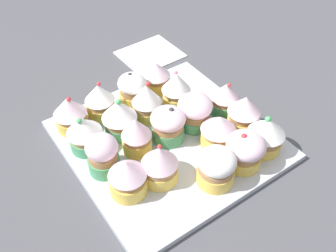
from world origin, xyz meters
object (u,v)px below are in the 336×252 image
(cupcake_2, at_px, (225,98))
(cupcake_15, at_px, (100,100))
(baking_tray, at_px, (168,140))
(napkin, at_px, (150,54))
(cupcake_16, at_px, (128,177))
(cupcake_3, at_px, (245,150))
(cupcake_13, at_px, (136,135))
(cupcake_9, at_px, (169,123))
(cupcake_18, at_px, (85,133))
(cupcake_0, at_px, (266,134))
(cupcake_11, at_px, (131,89))
(cupcake_1, at_px, (244,113))
(cupcake_10, at_px, (149,100))
(cupcake_4, at_px, (218,130))
(cupcake_5, at_px, (195,111))
(cupcake_8, at_px, (216,167))
(cupcake_12, at_px, (160,164))
(cupcake_7, at_px, (156,75))
(cupcake_14, at_px, (119,116))
(cupcake_17, at_px, (102,154))
(cupcake_6, at_px, (176,89))
(cupcake_19, at_px, (70,113))

(cupcake_2, distance_m, cupcake_15, 0.24)
(baking_tray, xyz_separation_m, napkin, (0.26, -0.13, -0.00))
(cupcake_16, bearing_deg, cupcake_15, -14.77)
(cupcake_3, bearing_deg, cupcake_13, 44.99)
(cupcake_9, distance_m, cupcake_18, 0.15)
(cupcake_2, height_order, napkin, cupcake_2)
(cupcake_0, xyz_separation_m, cupcake_15, (0.24, 0.19, 0.00))
(cupcake_11, distance_m, cupcake_16, 0.22)
(cupcake_1, bearing_deg, cupcake_10, 43.85)
(cupcake_15, height_order, cupcake_18, cupcake_15)
(cupcake_1, relative_size, cupcake_2, 1.05)
(cupcake_4, bearing_deg, cupcake_3, -176.48)
(cupcake_1, xyz_separation_m, cupcake_18, (0.12, 0.26, -0.00))
(cupcake_1, xyz_separation_m, cupcake_4, (-0.00, 0.06, -0.01))
(cupcake_5, relative_size, cupcake_8, 1.00)
(cupcake_3, height_order, cupcake_4, cupcake_3)
(cupcake_2, height_order, cupcake_8, cupcake_2)
(cupcake_1, xyz_separation_m, cupcake_12, (-0.01, 0.19, -0.00))
(cupcake_3, relative_size, cupcake_16, 1.02)
(cupcake_18, bearing_deg, cupcake_12, -153.01)
(cupcake_1, distance_m, cupcake_4, 0.06)
(cupcake_11, distance_m, cupcake_15, 0.07)
(cupcake_13, bearing_deg, cupcake_11, -26.81)
(cupcake_11, distance_m, cupcake_18, 0.14)
(cupcake_2, xyz_separation_m, cupcake_13, (0.01, 0.19, 0.00))
(cupcake_16, bearing_deg, cupcake_0, -103.50)
(cupcake_7, bearing_deg, cupcake_11, 98.97)
(cupcake_2, bearing_deg, cupcake_0, 177.19)
(cupcake_12, bearing_deg, cupcake_7, -32.18)
(cupcake_3, bearing_deg, cupcake_15, 29.19)
(cupcake_8, height_order, cupcake_14, cupcake_14)
(cupcake_7, distance_m, napkin, 0.15)
(cupcake_8, distance_m, cupcake_17, 0.19)
(cupcake_8, bearing_deg, cupcake_6, -17.01)
(cupcake_7, bearing_deg, cupcake_13, 135.52)
(cupcake_6, bearing_deg, cupcake_11, 49.98)
(cupcake_2, distance_m, napkin, 0.27)
(cupcake_1, relative_size, cupcake_16, 1.11)
(cupcake_19, bearing_deg, cupcake_17, -179.25)
(cupcake_0, relative_size, cupcake_1, 0.98)
(cupcake_9, bearing_deg, cupcake_15, 30.71)
(baking_tray, relative_size, cupcake_10, 4.43)
(cupcake_2, relative_size, cupcake_15, 0.96)
(cupcake_9, bearing_deg, cupcake_11, 3.01)
(cupcake_1, distance_m, cupcake_14, 0.23)
(cupcake_0, relative_size, cupcake_16, 1.09)
(cupcake_6, relative_size, cupcake_12, 1.05)
(cupcake_3, relative_size, cupcake_14, 0.88)
(cupcake_14, bearing_deg, cupcake_17, 131.84)
(cupcake_12, distance_m, cupcake_15, 0.19)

